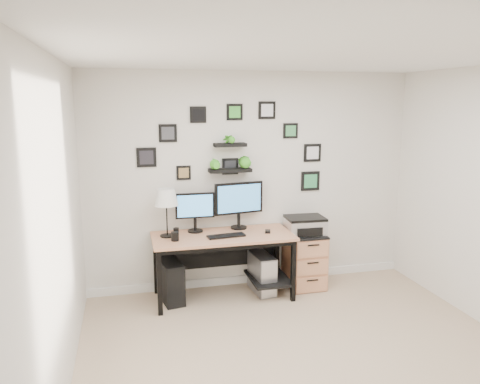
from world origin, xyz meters
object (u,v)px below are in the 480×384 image
object	(u,v)px
monitor_right	(239,201)
pc_tower_black	(171,281)
pc_tower_grey	(262,273)
file_cabinet	(304,260)
desk	(225,244)
table_lamp	(166,198)
mug	(175,236)
monitor_left	(195,209)
printer	(305,225)

from	to	relation	value
monitor_right	pc_tower_black	xyz separation A→B (m)	(-0.85, -0.19, -0.85)
pc_tower_black	pc_tower_grey	xyz separation A→B (m)	(1.08, -0.00, -0.01)
pc_tower_black	file_cabinet	world-z (taller)	file_cabinet
pc_tower_black	pc_tower_grey	world-z (taller)	pc_tower_black
pc_tower_black	monitor_right	bearing A→B (deg)	2.83
desk	table_lamp	size ratio (longest dim) A/B	2.93
mug	pc_tower_grey	world-z (taller)	mug
desk	file_cabinet	distance (m)	1.05
monitor_left	monitor_right	bearing A→B (deg)	2.61
table_lamp	file_cabinet	bearing A→B (deg)	-0.08
monitor_left	monitor_right	xyz separation A→B (m)	(0.53, 0.02, 0.06)
table_lamp	desk	bearing A→B (deg)	-5.27
mug	monitor_left	bearing A→B (deg)	47.42
monitor_left	monitor_right	world-z (taller)	monitor_right
monitor_right	pc_tower_black	distance (m)	1.21
table_lamp	mug	world-z (taller)	table_lamp
pc_tower_black	pc_tower_grey	distance (m)	1.08
desk	mug	world-z (taller)	mug
monitor_left	mug	distance (m)	0.45
monitor_right	mug	size ratio (longest dim) A/B	6.16
monitor_left	file_cabinet	world-z (taller)	monitor_left
monitor_right	table_lamp	xyz separation A→B (m)	(-0.86, -0.13, 0.11)
mug	pc_tower_grey	size ratio (longest dim) A/B	0.20
table_lamp	mug	bearing A→B (deg)	-70.40
monitor_right	mug	distance (m)	0.90
monitor_left	mug	bearing A→B (deg)	-132.58
desk	table_lamp	distance (m)	0.87
mug	pc_tower_black	xyz separation A→B (m)	(-0.05, 0.13, -0.56)
mug	file_cabinet	xyz separation A→B (m)	(1.59, 0.18, -0.46)
monitor_right	mug	world-z (taller)	monitor_right
mug	printer	distance (m)	1.60
mug	file_cabinet	size ratio (longest dim) A/B	0.15
desk	file_cabinet	xyz separation A→B (m)	(1.01, 0.06, -0.29)
monitor_right	file_cabinet	world-z (taller)	monitor_right
desk	file_cabinet	world-z (taller)	desk
desk	pc_tower_black	size ratio (longest dim) A/B	3.39
monitor_right	pc_tower_black	bearing A→B (deg)	-167.63
monitor_right	printer	distance (m)	0.86
table_lamp	printer	distance (m)	1.71
printer	monitor_right	bearing A→B (deg)	170.34
file_cabinet	pc_tower_black	bearing A→B (deg)	-178.15
pc_tower_black	printer	xyz separation A→B (m)	(1.64, 0.05, 0.54)
pc_tower_black	table_lamp	bearing A→B (deg)	98.56
monitor_right	pc_tower_grey	size ratio (longest dim) A/B	1.24
table_lamp	monitor_right	bearing A→B (deg)	8.56
desk	table_lamp	world-z (taller)	table_lamp
table_lamp	printer	size ratio (longest dim) A/B	1.17
pc_tower_black	file_cabinet	distance (m)	1.65
table_lamp	pc_tower_black	world-z (taller)	table_lamp
monitor_right	pc_tower_grey	distance (m)	0.90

